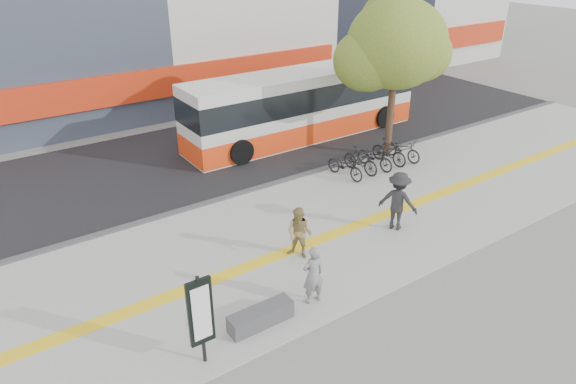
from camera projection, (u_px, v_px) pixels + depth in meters
ground at (318, 266)px, 14.32m from camera, size 120.00×120.00×0.00m
sidewalk at (287, 242)px, 15.40m from camera, size 40.00×7.00×0.08m
tactile_strip at (297, 248)px, 15.02m from camera, size 40.00×0.45×0.01m
street at (184, 161)px, 20.94m from camera, size 40.00×8.00×0.06m
curb at (231, 197)px, 17.97m from camera, size 40.00×0.25×0.14m
bench at (261, 317)px, 11.98m from camera, size 1.60×0.45×0.45m
signboard at (201, 314)px, 10.47m from camera, size 0.55×0.10×2.20m
street_tree at (394, 45)px, 19.47m from camera, size 4.40×3.80×6.31m
bus at (304, 106)px, 22.79m from camera, size 11.13×2.64×2.96m
bicycle_row at (375, 157)px, 19.97m from camera, size 3.82×1.79×1.01m
seated_woman at (313, 275)px, 12.49m from camera, size 0.61×0.43×1.60m
pedestrian_tan at (299, 233)px, 14.29m from camera, size 0.89×0.94×1.53m
pedestrian_dark at (398, 201)px, 15.64m from camera, size 1.20×1.40×1.88m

